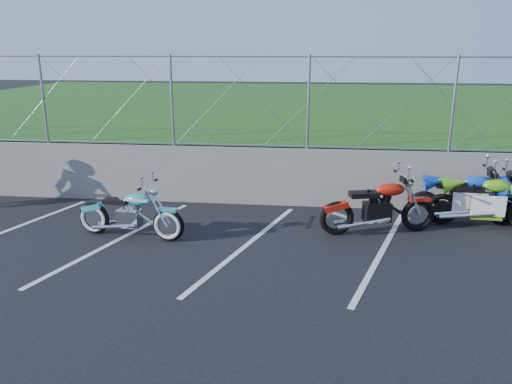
# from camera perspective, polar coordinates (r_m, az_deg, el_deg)

# --- Properties ---
(ground) EXTENTS (90.00, 90.00, 0.00)m
(ground) POSITION_cam_1_polar(r_m,az_deg,el_deg) (8.18, -1.91, -8.66)
(ground) COLOR black
(ground) RESTS_ON ground
(retaining_wall) EXTENTS (30.00, 0.22, 1.30)m
(retaining_wall) POSITION_cam_1_polar(r_m,az_deg,el_deg) (11.25, 0.67, 1.86)
(retaining_wall) COLOR slate
(retaining_wall) RESTS_ON ground
(grass_field) EXTENTS (30.00, 20.00, 1.30)m
(grass_field) POSITION_cam_1_polar(r_m,az_deg,el_deg) (21.05, 3.52, 8.58)
(grass_field) COLOR #1D5015
(grass_field) RESTS_ON ground
(chain_link_fence) EXTENTS (28.00, 0.03, 2.00)m
(chain_link_fence) POSITION_cam_1_polar(r_m,az_deg,el_deg) (10.95, 0.70, 10.25)
(chain_link_fence) COLOR gray
(chain_link_fence) RESTS_ON retaining_wall
(parking_lines) EXTENTS (18.29, 4.31, 0.01)m
(parking_lines) POSITION_cam_1_polar(r_m,az_deg,el_deg) (9.02, 6.64, -6.30)
(parking_lines) COLOR silver
(parking_lines) RESTS_ON ground
(cruiser_turquoise) EXTENTS (2.15, 0.68, 1.07)m
(cruiser_turquoise) POSITION_cam_1_polar(r_m,az_deg,el_deg) (9.56, -14.04, -2.64)
(cruiser_turquoise) COLOR black
(cruiser_turquoise) RESTS_ON ground
(naked_orange) EXTENTS (2.24, 0.81, 1.14)m
(naked_orange) POSITION_cam_1_polar(r_m,az_deg,el_deg) (9.77, 13.96, -1.87)
(naked_orange) COLOR black
(naked_orange) RESTS_ON ground
(sportbike_green) EXTENTS (2.16, 0.77, 1.12)m
(sportbike_green) POSITION_cam_1_polar(r_m,az_deg,el_deg) (10.81, 24.70, -1.19)
(sportbike_green) COLOR black
(sportbike_green) RESTS_ON ground
(sportbike_blue) EXTENTS (2.23, 0.79, 1.15)m
(sportbike_blue) POSITION_cam_1_polar(r_m,az_deg,el_deg) (10.81, 22.89, -0.89)
(sportbike_blue) COLOR black
(sportbike_blue) RESTS_ON ground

